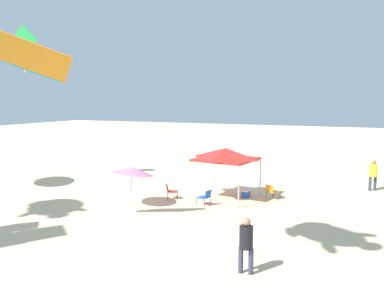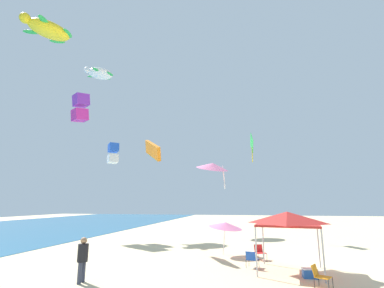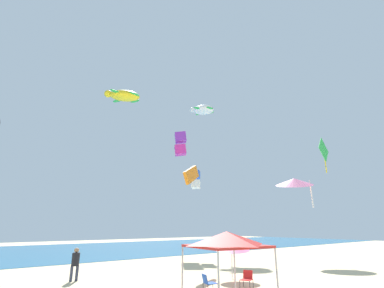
# 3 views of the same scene
# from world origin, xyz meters

# --- Properties ---
(ocean_strip) EXTENTS (120.00, 29.04, 0.02)m
(ocean_strip) POSITION_xyz_m (0.00, 33.67, 0.01)
(ocean_strip) COLOR #28668E
(ocean_strip) RESTS_ON ground
(canopy_tent) EXTENTS (3.37, 3.25, 2.79)m
(canopy_tent) POSITION_xyz_m (-2.88, 2.59, 2.44)
(canopy_tent) COLOR #B7B7BC
(canopy_tent) RESTS_ON ground
(beach_umbrella) EXTENTS (2.18, 2.16, 2.22)m
(beach_umbrella) POSITION_xyz_m (0.92, 5.95, 1.83)
(beach_umbrella) COLOR silver
(beach_umbrella) RESTS_ON ground
(folding_chair_left_of_tent) EXTENTS (0.77, 0.71, 0.82)m
(folding_chair_left_of_tent) POSITION_xyz_m (-0.15, 3.93, 0.47)
(folding_chair_left_of_tent) COLOR black
(folding_chair_left_of_tent) RESTS_ON ground
(folding_chair_right_of_tent) EXTENTS (0.74, 0.66, 0.82)m
(folding_chair_right_of_tent) POSITION_xyz_m (-2.41, 4.39, 0.47)
(folding_chair_right_of_tent) COLOR black
(folding_chair_right_of_tent) RESTS_ON ground
(person_by_tent) EXTENTS (0.48, 0.43, 1.79)m
(person_by_tent) POSITION_xyz_m (-6.52, 11.27, 1.05)
(person_by_tent) COLOR #33384C
(person_by_tent) RESTS_ON ground
(kite_turtle_yellow) EXTENTS (4.01, 3.97, 1.65)m
(kite_turtle_yellow) POSITION_xyz_m (-0.85, 19.21, 16.40)
(kite_turtle_yellow) COLOR yellow
(kite_box_purple) EXTENTS (2.12, 2.08, 3.20)m
(kite_box_purple) POSITION_xyz_m (9.23, 22.65, 13.70)
(kite_box_purple) COLOR purple
(kite_diamond_green) EXTENTS (2.07, 0.29, 2.97)m
(kite_diamond_green) POSITION_xyz_m (10.07, 3.95, 8.93)
(kite_diamond_green) COLOR green
(kite_parafoil_orange) EXTENTS (3.15, 2.17, 2.17)m
(kite_parafoil_orange) POSITION_xyz_m (2.21, 11.46, 7.12)
(kite_parafoil_orange) COLOR orange
(kite_delta_pink) EXTENTS (4.91, 4.90, 3.19)m
(kite_delta_pink) POSITION_xyz_m (12.18, 8.16, 7.10)
(kite_delta_pink) COLOR pink
(kite_turtle_white) EXTENTS (4.07, 4.06, 1.37)m
(kite_turtle_white) POSITION_xyz_m (14.01, 23.43, 20.21)
(kite_turtle_white) COLOR white
(kite_box_blue) EXTENTS (1.35, 1.35, 2.02)m
(kite_box_blue) POSITION_xyz_m (7.67, 17.53, 8.05)
(kite_box_blue) COLOR blue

